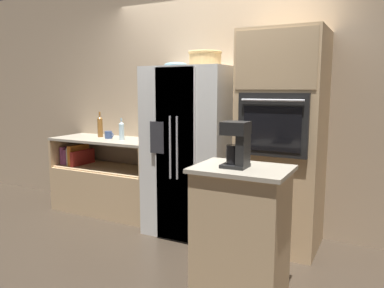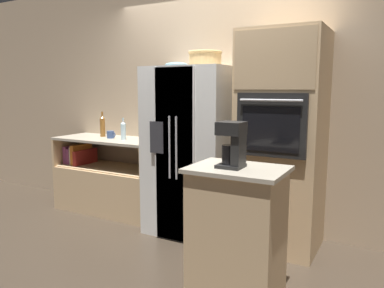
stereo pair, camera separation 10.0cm
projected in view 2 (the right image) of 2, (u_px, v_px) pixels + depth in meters
The scene contains 12 objects.
ground_plane at pixel (198, 231), 4.00m from camera, with size 20.00×20.00×0.00m, color #382D23.
wall_back at pixel (217, 99), 4.17m from camera, with size 12.00×0.06×2.80m.
counter_left at pixel (110, 184), 4.66m from camera, with size 1.39×0.60×0.91m.
refrigerator at pixel (193, 151), 3.93m from camera, with size 0.87×0.78×1.73m.
wall_oven at pixel (281, 142), 3.50m from camera, with size 0.74×0.72×2.04m.
island_counter at pixel (237, 232), 2.72m from camera, with size 0.68×0.51×0.96m.
wicker_basket at pixel (205, 58), 3.73m from camera, with size 0.34×0.34×0.15m.
fruit_bowl at pixel (176, 65), 3.92m from camera, with size 0.24×0.24×0.06m.
bottle_tall at pixel (103, 126), 4.71m from camera, with size 0.06×0.06×0.32m.
bottle_short at pixel (123, 130), 4.43m from camera, with size 0.06×0.06×0.26m.
mug at pixel (111, 135), 4.57m from camera, with size 0.12×0.09×0.09m.
coffee_maker at pixel (234, 143), 2.60m from camera, with size 0.18×0.17×0.32m.
Camera 2 is at (1.79, -3.38, 1.51)m, focal length 35.00 mm.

